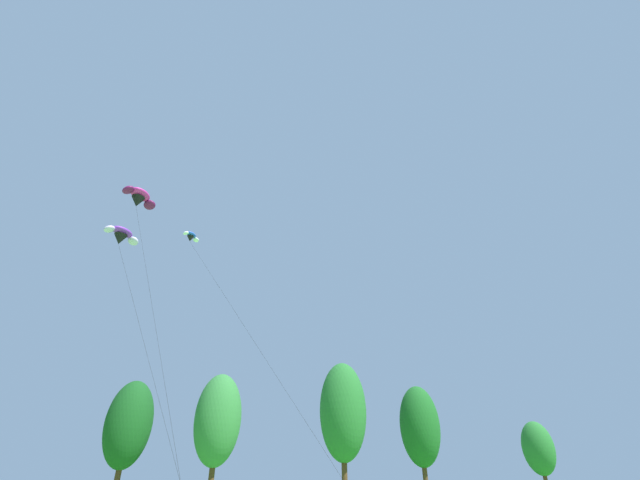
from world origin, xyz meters
The scene contains 8 objects.
treeline_tree_c centered at (-11.36, 53.07, 6.84)m, with size 4.85×4.85×11.29m.
treeline_tree_d centered at (-2.19, 51.23, 7.44)m, with size 5.12×5.12×12.29m.
treeline_tree_e centered at (13.09, 51.54, 8.97)m, with size 5.80×5.80×14.81m.
treeline_tree_f centered at (24.47, 52.36, 7.69)m, with size 5.23×5.23×12.70m.
treeline_tree_g centered at (40.64, 49.18, 5.13)m, with size 4.09×4.09×8.48m.
parafoil_kite_high_magenta centered at (-13.50, 35.29, 24.21)m, with size 8.47×11.03×23.46m.
parafoil_kite_mid_blue_white centered at (-8.40, 39.54, 23.36)m, with size 12.22×14.51×22.70m.
parafoil_kite_far_purple centered at (-13.75, 33.30, 19.06)m, with size 8.56×8.70×18.16m.
Camera 1 is at (-8.28, 0.67, 2.27)m, focal length 23.03 mm.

